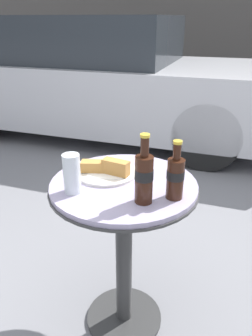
{
  "coord_description": "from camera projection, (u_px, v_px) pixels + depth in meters",
  "views": [
    {
      "loc": [
        0.38,
        -1.1,
        1.36
      ],
      "look_at": [
        0.0,
        0.03,
        0.81
      ],
      "focal_mm": 35.0,
      "sensor_mm": 36.0,
      "label": 1
    }
  ],
  "objects": [
    {
      "name": "lunch_plate_near",
      "position": [
        106.0,
        170.0,
        1.37
      ],
      "size": [
        0.26,
        0.26,
        0.07
      ],
      "color": "silver",
      "rests_on": "bistro_table"
    },
    {
      "name": "ground_plane",
      "position": [
        124.0,
        318.0,
        1.62
      ],
      "size": [
        30.0,
        30.0,
        0.0
      ],
      "primitive_type": "plane",
      "color": "slate"
    },
    {
      "name": "parked_car",
      "position": [
        100.0,
        80.0,
        4.05
      ],
      "size": [
        4.41,
        1.72,
        1.38
      ],
      "color": "#B7B7BC",
      "rests_on": "ground_plane"
    },
    {
      "name": "bistro_table",
      "position": [
        124.0,
        226.0,
        1.4
      ],
      "size": [
        0.6,
        0.6,
        0.76
      ],
      "color": "#333333",
      "rests_on": "ground_plane"
    },
    {
      "name": "drinking_glass",
      "position": [
        72.0,
        175.0,
        1.21
      ],
      "size": [
        0.06,
        0.06,
        0.15
      ],
      "color": "#C68923",
      "rests_on": "bistro_table"
    },
    {
      "name": "cola_bottle_right",
      "position": [
        144.0,
        176.0,
        1.13
      ],
      "size": [
        0.07,
        0.07,
        0.25
      ],
      "color": "#33190F",
      "rests_on": "bistro_table"
    },
    {
      "name": "cola_bottle_left",
      "position": [
        175.0,
        176.0,
        1.16
      ],
      "size": [
        0.06,
        0.06,
        0.22
      ],
      "color": "#33190F",
      "rests_on": "bistro_table"
    }
  ]
}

